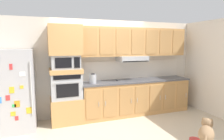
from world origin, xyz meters
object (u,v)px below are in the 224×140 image
at_px(built_in_oven, 66,85).
at_px(microwave, 65,62).
at_px(dog, 206,132).
at_px(screwdriver, 117,80).
at_px(electric_kettle, 93,79).
at_px(dog_food_bowl, 195,140).
at_px(refrigerator, 16,90).

bearing_deg(built_in_oven, microwave, -0.77).
height_order(microwave, dog, microwave).
xyz_separation_m(screwdriver, electric_kettle, (-0.68, -0.12, 0.10)).
distance_m(electric_kettle, dog, 2.66).
height_order(screwdriver, dog, screwdriver).
bearing_deg(dog_food_bowl, electric_kettle, 131.30).
distance_m(microwave, dog_food_bowl, 3.19).
xyz_separation_m(refrigerator, screwdriver, (2.38, 0.14, 0.05)).
bearing_deg(dog, dog_food_bowl, 33.00).
distance_m(screwdriver, dog, 2.44).
distance_m(refrigerator, microwave, 1.22).
bearing_deg(dog_food_bowl, microwave, 140.33).
bearing_deg(dog_food_bowl, dog, -104.71).
relative_size(built_in_oven, microwave, 1.09).
xyz_separation_m(refrigerator, dog_food_bowl, (3.26, -1.75, -0.85)).
relative_size(built_in_oven, dog_food_bowl, 3.50).
bearing_deg(microwave, dog_food_bowl, -39.67).
xyz_separation_m(screwdriver, dog, (0.78, -2.24, -0.57)).
distance_m(refrigerator, screwdriver, 2.39).
height_order(refrigerator, dog_food_bowl, refrigerator).
bearing_deg(electric_kettle, screwdriver, 9.80).
height_order(refrigerator, screwdriver, refrigerator).
height_order(refrigerator, microwave, refrigerator).
bearing_deg(screwdriver, built_in_oven, -176.96).
height_order(built_in_oven, screwdriver, built_in_oven).
distance_m(dog, dog_food_bowl, 0.49).
distance_m(microwave, dog, 3.21).
relative_size(refrigerator, microwave, 2.73).
relative_size(electric_kettle, dog_food_bowl, 1.20).
bearing_deg(dog_food_bowl, screwdriver, 114.90).
bearing_deg(dog, screwdriver, 67.01).
xyz_separation_m(built_in_oven, electric_kettle, (0.64, -0.05, 0.13)).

